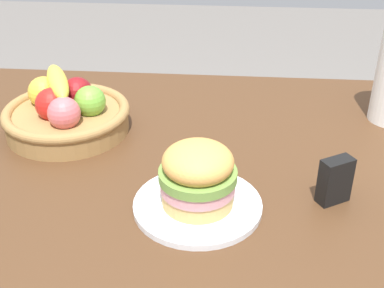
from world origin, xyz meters
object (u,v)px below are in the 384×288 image
object	(u,v)px
napkin_holder	(335,181)
fruit_basket	(66,112)
plate	(198,205)
sandwich	(198,175)

from	to	relation	value
napkin_holder	fruit_basket	bearing A→B (deg)	127.35
plate	napkin_holder	bearing A→B (deg)	9.91
napkin_holder	plate	bearing A→B (deg)	159.06
plate	fruit_basket	world-z (taller)	fruit_basket
plate	sandwich	world-z (taller)	sandwich
sandwich	fruit_basket	size ratio (longest dim) A/B	0.48
sandwich	fruit_basket	distance (m)	0.42
plate	fruit_basket	bearing A→B (deg)	139.87
fruit_basket	plate	bearing A→B (deg)	-40.13
plate	sandwich	xyz separation A→B (m)	(0.00, 0.00, 0.07)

